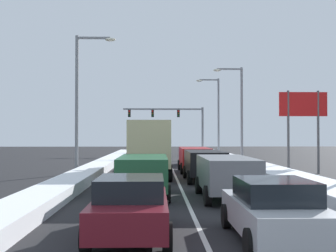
{
  "coord_description": "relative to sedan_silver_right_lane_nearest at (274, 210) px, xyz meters",
  "views": [
    {
      "loc": [
        -1.17,
        -4.02,
        2.57
      ],
      "look_at": [
        0.01,
        40.98,
        3.47
      ],
      "focal_mm": 46.63,
      "sensor_mm": 36.0,
      "label": 1
    }
  ],
  "objects": [
    {
      "name": "ground_plane",
      "position": [
        -1.65,
        14.93,
        -0.76
      ],
      "size": [
        138.75,
        138.75,
        0.0
      ],
      "primitive_type": "plane",
      "color": "black"
    },
    {
      "name": "lane_stripe_between_right_lane_and_center_lane",
      "position": [
        -1.65,
        20.26,
        -0.76
      ],
      "size": [
        0.14,
        58.7,
        0.01
      ],
      "primitive_type": "cube",
      "color": "silver",
      "rests_on": "ground"
    },
    {
      "name": "snow_bank_right_shoulder",
      "position": [
        3.65,
        20.26,
        -0.42
      ],
      "size": [
        2.15,
        58.7,
        0.68
      ],
      "primitive_type": "cube",
      "color": "white",
      "rests_on": "ground"
    },
    {
      "name": "snow_bank_left_shoulder",
      "position": [
        -6.95,
        20.26,
        -0.49
      ],
      "size": [
        1.6,
        58.7,
        0.54
      ],
      "primitive_type": "cube",
      "color": "white",
      "rests_on": "ground"
    },
    {
      "name": "sedan_silver_right_lane_nearest",
      "position": [
        0.0,
        0.0,
        0.0
      ],
      "size": [
        2.0,
        4.5,
        1.51
      ],
      "color": "#B7BABF",
      "rests_on": "ground"
    },
    {
      "name": "suv_gray_right_lane_second",
      "position": [
        -0.02,
        6.97,
        0.25
      ],
      "size": [
        2.16,
        4.9,
        1.67
      ],
      "color": "slate",
      "rests_on": "ground"
    },
    {
      "name": "suv_black_right_lane_third",
      "position": [
        -0.16,
        13.7,
        0.25
      ],
      "size": [
        2.16,
        4.9,
        1.67
      ],
      "color": "black",
      "rests_on": "ground"
    },
    {
      "name": "suv_red_right_lane_fourth",
      "position": [
        -0.19,
        19.67,
        0.25
      ],
      "size": [
        2.16,
        4.9,
        1.67
      ],
      "color": "maroon",
      "rests_on": "ground"
    },
    {
      "name": "sedan_tan_right_lane_fifth",
      "position": [
        0.23,
        26.38,
        0.0
      ],
      "size": [
        2.0,
        4.5,
        1.51
      ],
      "color": "#937F60",
      "rests_on": "ground"
    },
    {
      "name": "sedan_maroon_center_lane_nearest",
      "position": [
        -3.47,
        0.67,
        0.0
      ],
      "size": [
        2.0,
        4.5,
        1.51
      ],
      "color": "maroon",
      "rests_on": "ground"
    },
    {
      "name": "suv_green_center_lane_second",
      "position": [
        -3.37,
        7.69,
        0.25
      ],
      "size": [
        2.16,
        4.9,
        1.67
      ],
      "color": "#1E5633",
      "rests_on": "ground"
    },
    {
      "name": "box_truck_center_lane_third",
      "position": [
        -3.22,
        15.89,
        1.14
      ],
      "size": [
        2.53,
        7.2,
        3.36
      ],
      "color": "silver",
      "rests_on": "ground"
    },
    {
      "name": "sedan_charcoal_center_lane_fourth",
      "position": [
        -3.23,
        23.39,
        0.0
      ],
      "size": [
        2.0,
        4.5,
        1.51
      ],
      "color": "#38383D",
      "rests_on": "ground"
    },
    {
      "name": "suv_navy_center_lane_fifth",
      "position": [
        -3.26,
        29.67,
        0.25
      ],
      "size": [
        2.16,
        4.9,
        1.67
      ],
      "color": "navy",
      "rests_on": "ground"
    },
    {
      "name": "traffic_light_gantry",
      "position": [
        -0.47,
        46.93,
        3.96
      ],
      "size": [
        10.6,
        0.47,
        6.2
      ],
      "color": "slate",
      "rests_on": "ground"
    },
    {
      "name": "street_lamp_right_near",
      "position": [
        4.39,
        6.92,
        4.54
      ],
      "size": [
        2.66,
        0.36,
        8.95
      ],
      "color": "gray",
      "rests_on": "ground"
    },
    {
      "name": "street_lamp_right_mid",
      "position": [
        4.44,
        28.27,
        4.35
      ],
      "size": [
        2.66,
        0.36,
        8.6
      ],
      "color": "gray",
      "rests_on": "ground"
    },
    {
      "name": "street_lamp_right_far",
      "position": [
        3.89,
        38.94,
        4.55
      ],
      "size": [
        2.66,
        0.36,
        8.98
      ],
      "color": "gray",
      "rests_on": "ground"
    },
    {
      "name": "street_lamp_left_mid",
      "position": [
        -7.76,
        18.42,
        4.63
      ],
      "size": [
        2.66,
        0.36,
        9.14
      ],
      "color": "gray",
      "rests_on": "ground"
    },
    {
      "name": "roadside_sign_right",
      "position": [
        6.9,
        18.16,
        3.25
      ],
      "size": [
        3.2,
        0.16,
        5.5
      ],
      "color": "#59595B",
      "rests_on": "ground"
    }
  ]
}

